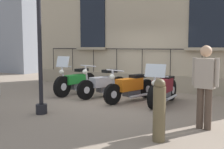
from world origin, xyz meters
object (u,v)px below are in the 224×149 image
at_px(motorcycle_green, 76,82).
at_px(motorcycle_silver, 103,84).
at_px(motorcycle_orange, 130,87).
at_px(motorcycle_maroon, 163,89).
at_px(pedestrian_walking, 205,82).
at_px(bollard, 159,110).

bearing_deg(motorcycle_green, motorcycle_silver, 92.83).
bearing_deg(motorcycle_orange, motorcycle_maroon, 92.76).
distance_m(motorcycle_green, motorcycle_maroon, 3.18).
xyz_separation_m(motorcycle_orange, pedestrian_walking, (1.80, 2.49, 0.53)).
height_order(motorcycle_orange, bollard, bollard).
relative_size(motorcycle_orange, motorcycle_maroon, 1.03).
distance_m(motorcycle_silver, bollard, 4.34).
xyz_separation_m(bollard, pedestrian_walking, (-1.12, 0.55, 0.39)).
bearing_deg(motorcycle_maroon, bollard, 17.27).
bearing_deg(motorcycle_orange, bollard, 33.56).
xyz_separation_m(motorcycle_orange, bollard, (2.92, 1.94, 0.14)).
height_order(motorcycle_silver, motorcycle_maroon, motorcycle_maroon).
height_order(motorcycle_green, bollard, motorcycle_green).
distance_m(bollard, pedestrian_walking, 1.31).
height_order(motorcycle_green, motorcycle_orange, motorcycle_green).
height_order(motorcycle_silver, bollard, bollard).
bearing_deg(pedestrian_walking, motorcycle_maroon, -141.35).
relative_size(motorcycle_silver, bollard, 1.79).
xyz_separation_m(motorcycle_green, pedestrian_walking, (1.94, 4.66, 0.51)).
distance_m(motorcycle_silver, pedestrian_walking, 4.13).
bearing_deg(motorcycle_silver, motorcycle_orange, 80.04).
xyz_separation_m(motorcycle_green, bollard, (3.06, 4.10, 0.12)).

